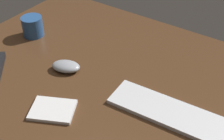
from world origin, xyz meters
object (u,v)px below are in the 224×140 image
Objects in this scene: notepad at (53,110)px; coffee_mug at (33,26)px; keyboard at (178,116)px; computer_mouse at (66,66)px.

coffee_mug is at bearing 142.74° from notepad.
coffee_mug reaches higher than keyboard.
keyboard is 69.22cm from coffee_mug.
notepad is (36.64, -27.87, -3.48)cm from coffee_mug.
keyboard is 5.03× the size of coffee_mug.
computer_mouse is 28.53cm from coffee_mug.
computer_mouse is (-42.06, -1.42, 0.91)cm from keyboard.
computer_mouse is at bearing 119.88° from notepad.
keyboard is 42.09cm from computer_mouse.
coffee_mug reaches higher than notepad.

